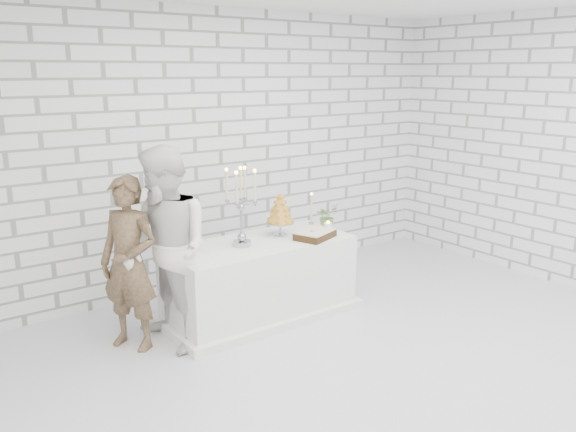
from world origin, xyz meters
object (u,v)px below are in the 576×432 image
object	(u,v)px
bride	(166,250)
croquembouche	(280,214)
candelabra	(241,207)
groom	(129,264)
cake_table	(260,279)

from	to	relation	value
bride	croquembouche	world-z (taller)	bride
bride	candelabra	world-z (taller)	bride
groom	candelabra	size ratio (longest dim) A/B	2.01
groom	croquembouche	world-z (taller)	groom
bride	candelabra	xyz separation A→B (m)	(0.80, 0.10, 0.25)
groom	croquembouche	xyz separation A→B (m)	(1.56, -0.02, 0.21)
bride	groom	bearing A→B (deg)	-132.14
cake_table	bride	xyz separation A→B (m)	(-1.01, -0.11, 0.51)
candelabra	bride	bearing A→B (deg)	-173.22
bride	candelabra	distance (m)	0.85
groom	cake_table	bearing A→B (deg)	53.71
groom	bride	world-z (taller)	bride
cake_table	groom	size ratio (longest dim) A/B	1.19
cake_table	bride	world-z (taller)	bride
croquembouche	bride	bearing A→B (deg)	-172.12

